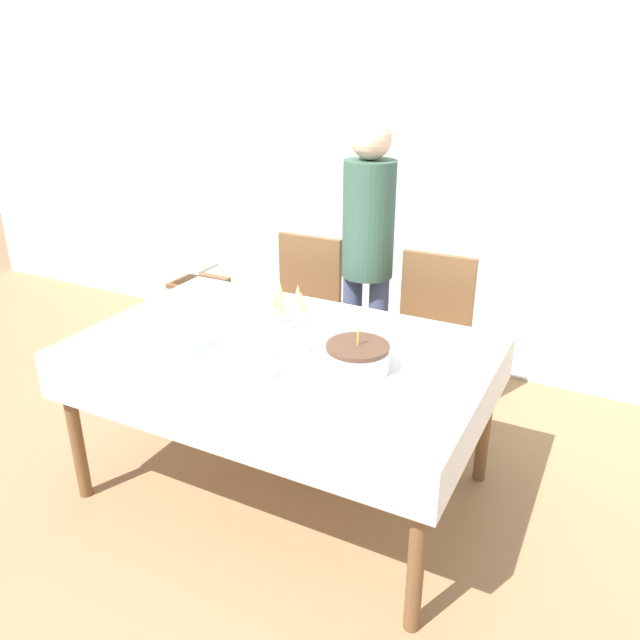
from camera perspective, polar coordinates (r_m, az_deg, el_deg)
ground_plane at (r=3.12m, az=-3.12°, el=-14.90°), size 12.00×12.00×0.00m
wall_back at (r=3.99m, az=8.76°, el=14.67°), size 8.00×0.05×2.70m
dining_table at (r=2.76m, az=-3.42°, el=-4.13°), size 1.77×1.12×0.76m
dining_chair_far_left at (r=3.69m, az=-1.68°, el=0.82°), size 0.43×0.43×0.95m
dining_chair_far_right at (r=3.41m, az=9.90°, el=-1.48°), size 0.43×0.43×0.95m
birthday_cake at (r=2.48m, az=3.45°, el=-3.41°), size 0.25×0.25×0.18m
champagne_tray at (r=2.88m, az=-3.01°, el=1.11°), size 0.28×0.28×0.18m
plate_stack_main at (r=2.50m, az=-6.91°, el=-3.91°), size 0.27×0.27×0.06m
plate_stack_dessert at (r=2.68m, az=-3.12°, el=-2.26°), size 0.22×0.22×0.03m
cake_knife at (r=2.35m, az=0.94°, el=-6.49°), size 0.29×0.11×0.00m
fork_pile at (r=2.66m, az=-12.47°, el=-3.14°), size 0.18×0.08×0.02m
napkin_pile at (r=2.76m, az=-11.51°, el=-2.14°), size 0.15×0.15×0.01m
person_standing at (r=3.42m, az=4.35°, el=7.16°), size 0.28×0.28×1.63m
high_chair at (r=4.14m, az=-11.14°, el=2.38°), size 0.33×0.35×0.71m
gift_bag at (r=3.92m, az=-18.65°, el=-4.93°), size 0.18×0.11×0.31m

